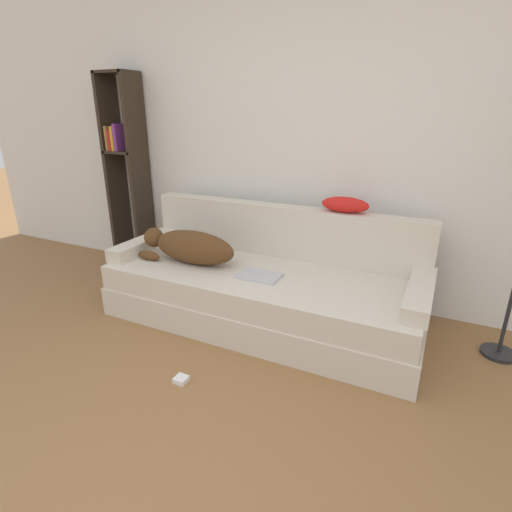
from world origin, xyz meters
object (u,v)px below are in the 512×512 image
at_px(laptop, 259,276).
at_px(bookshelf, 126,165).
at_px(throw_pillow, 345,205).
at_px(couch, 262,297).
at_px(dog, 189,247).
at_px(power_adapter, 181,379).

relative_size(laptop, bookshelf, 0.17).
xyz_separation_m(laptop, bookshelf, (-1.68, 0.60, 0.59)).
relative_size(throw_pillow, bookshelf, 0.19).
xyz_separation_m(couch, dog, (-0.57, -0.08, 0.33)).
bearing_deg(couch, dog, -172.29).
bearing_deg(throw_pillow, bookshelf, 177.50).
xyz_separation_m(dog, power_adapter, (0.45, -0.79, -0.51)).
xyz_separation_m(throw_pillow, power_adapter, (-0.59, -1.27, -0.84)).
height_order(laptop, bookshelf, bookshelf).
height_order(dog, power_adapter, dog).
height_order(throw_pillow, power_adapter, throw_pillow).
distance_m(dog, laptop, 0.61).
bearing_deg(laptop, power_adapter, -101.24).
height_order(couch, dog, dog).
bearing_deg(bookshelf, couch, -16.59).
distance_m(dog, power_adapter, 1.04).
bearing_deg(power_adapter, laptop, 79.67).
relative_size(dog, bookshelf, 0.44).
xyz_separation_m(dog, laptop, (0.59, -0.02, -0.12)).
relative_size(couch, bookshelf, 1.26).
height_order(laptop, power_adapter, laptop).
bearing_deg(dog, throw_pillow, 24.67).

